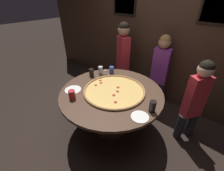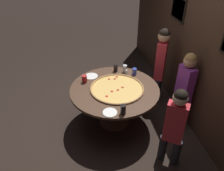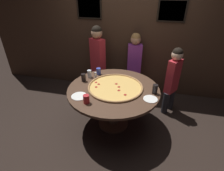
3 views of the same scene
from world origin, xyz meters
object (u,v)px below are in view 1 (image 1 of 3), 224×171
diner_side_right (195,99)px  drink_cup_far_right (92,73)px  white_plate_far_back (73,90)px  drink_cup_near_left (101,70)px  diner_far_right (123,56)px  drink_cup_front_edge (72,95)px  giant_pizza (114,90)px  drink_cup_beside_pizza (112,70)px  condiment_shaker (105,73)px  white_plate_beside_cup (140,117)px  diner_centre_back (160,68)px  dining_table (111,99)px  drink_cup_by_shaker (153,106)px

diner_side_right → drink_cup_far_right: bearing=-37.2°
drink_cup_far_right → white_plate_far_back: (0.11, -0.46, -0.06)m
drink_cup_near_left → diner_far_right: size_ratio=0.09×
drink_cup_front_edge → diner_far_right: diner_far_right is taller
giant_pizza → diner_side_right: bearing=33.0°
drink_cup_beside_pizza → condiment_shaker: size_ratio=1.22×
drink_cup_front_edge → diner_side_right: bearing=42.0°
condiment_shaker → white_plate_beside_cup: bearing=-25.5°
drink_cup_front_edge → diner_centre_back: 1.66m
drink_cup_front_edge → diner_centre_back: bearing=73.6°
dining_table → diner_side_right: 1.15m
giant_pizza → white_plate_beside_cup: giant_pizza is taller
drink_cup_by_shaker → drink_cup_near_left: bearing=166.1°
dining_table → giant_pizza: giant_pizza is taller
dining_table → condiment_shaker: 0.52m
white_plate_far_back → diner_centre_back: bearing=66.6°
giant_pizza → white_plate_far_back: (-0.46, -0.37, -0.01)m
white_plate_far_back → diner_side_right: (1.39, 0.97, -0.02)m
drink_cup_by_shaker → drink_cup_far_right: bearing=174.3°
dining_table → drink_cup_far_right: drink_cup_far_right is taller
white_plate_beside_cup → condiment_shaker: size_ratio=2.13×
drink_cup_near_left → condiment_shaker: bearing=2.2°
drink_cup_front_edge → drink_cup_beside_pizza: bearing=96.3°
drink_cup_far_right → condiment_shaker: bearing=47.2°
drink_cup_beside_pizza → diner_centre_back: (0.57, 0.69, -0.03)m
drink_cup_near_left → white_plate_beside_cup: size_ratio=0.64×
diner_far_right → drink_cup_near_left: bearing=125.0°
drink_cup_front_edge → drink_cup_near_left: bearing=106.5°
drink_cup_front_edge → diner_far_right: 1.48m
drink_cup_by_shaker → white_plate_beside_cup: 0.20m
drink_cup_by_shaker → diner_far_right: 1.55m
diner_centre_back → diner_far_right: size_ratio=0.91×
diner_centre_back → drink_cup_far_right: bearing=44.0°
drink_cup_far_right → white_plate_beside_cup: drink_cup_far_right is taller
drink_cup_beside_pizza → diner_far_right: bearing=108.6°
drink_cup_front_edge → white_plate_beside_cup: size_ratio=0.60×
drink_cup_by_shaker → condiment_shaker: bearing=164.4°
giant_pizza → drink_cup_front_edge: drink_cup_front_edge is taller
drink_cup_far_right → diner_centre_back: diner_centre_back is taller
diner_centre_back → diner_side_right: size_ratio=1.07×
giant_pizza → diner_centre_back: bearing=81.3°
white_plate_beside_cup → condiment_shaker: 1.08m
drink_cup_front_edge → drink_cup_by_shaker: bearing=27.2°
diner_centre_back → diner_far_right: diner_far_right is taller
diner_centre_back → diner_side_right: bearing=137.4°
diner_far_right → diner_side_right: bearing=-163.5°
white_plate_far_back → diner_side_right: diner_side_right is taller
diner_side_right → diner_centre_back: bearing=-89.1°
condiment_shaker → diner_side_right: diner_side_right is taller
drink_cup_beside_pizza → condiment_shaker: 0.14m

